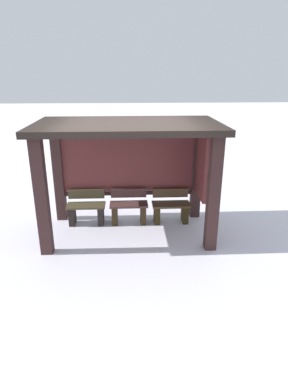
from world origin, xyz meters
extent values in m
plane|color=silver|center=(0.00, 0.00, 0.00)|extent=(60.00, 60.00, 0.00)
cube|color=#3A2423|center=(-1.50, -0.74, 1.06)|extent=(0.20, 0.20, 2.12)
cube|color=#3A2423|center=(1.50, -0.74, 1.06)|extent=(0.20, 0.20, 2.12)
cube|color=#3A2423|center=(-1.50, 0.74, 1.06)|extent=(0.20, 0.20, 2.12)
cube|color=#3A2423|center=(1.50, 0.74, 1.06)|extent=(0.20, 0.20, 2.12)
cube|color=#2C231E|center=(0.00, 0.00, 2.17)|extent=(3.42, 1.90, 0.11)
cube|color=brown|center=(0.00, 0.74, 1.30)|extent=(2.79, 0.08, 1.31)
cube|color=#3A2423|center=(0.00, 0.72, 0.59)|extent=(2.79, 0.06, 0.08)
cube|color=brown|center=(1.50, 0.26, 1.30)|extent=(0.08, 0.81, 1.31)
cube|color=#473F28|center=(-0.91, 0.44, 0.42)|extent=(0.81, 0.36, 0.04)
cube|color=#473F28|center=(-0.91, 0.60, 0.63)|extent=(0.77, 0.04, 0.20)
cube|color=black|center=(-0.61, 0.44, 0.20)|extent=(0.12, 0.31, 0.40)
cube|color=black|center=(-1.22, 0.44, 0.20)|extent=(0.12, 0.31, 0.40)
cube|color=#4A2E2B|center=(0.00, 0.44, 0.43)|extent=(0.81, 0.37, 0.04)
cube|color=#4A2E2B|center=(0.00, 0.60, 0.63)|extent=(0.77, 0.04, 0.20)
cube|color=#322615|center=(0.31, 0.44, 0.21)|extent=(0.12, 0.31, 0.41)
cube|color=#322615|center=(-0.31, 0.44, 0.21)|extent=(0.12, 0.31, 0.41)
cube|color=#4E3722|center=(0.91, 0.44, 0.41)|extent=(0.81, 0.38, 0.04)
cube|color=#4E3722|center=(0.91, 0.61, 0.61)|extent=(0.77, 0.04, 0.20)
cube|color=#302510|center=(1.22, 0.44, 0.19)|extent=(0.12, 0.32, 0.39)
cube|color=#302510|center=(0.61, 0.44, 0.19)|extent=(0.12, 0.32, 0.39)
camera|label=1|loc=(0.00, -6.01, 3.09)|focal=30.33mm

